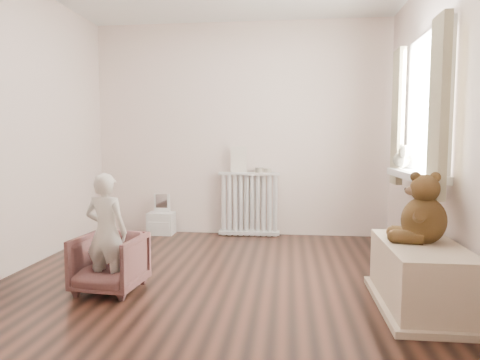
# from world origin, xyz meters

# --- Properties ---
(floor) EXTENTS (3.60, 3.60, 0.01)m
(floor) POSITION_xyz_m (0.00, 0.00, 0.00)
(floor) COLOR black
(floor) RESTS_ON ground
(back_wall) EXTENTS (3.60, 0.02, 2.60)m
(back_wall) POSITION_xyz_m (0.00, 1.80, 1.30)
(back_wall) COLOR white
(back_wall) RESTS_ON ground
(front_wall) EXTENTS (3.60, 0.02, 2.60)m
(front_wall) POSITION_xyz_m (0.00, -1.80, 1.30)
(front_wall) COLOR white
(front_wall) RESTS_ON ground
(left_wall) EXTENTS (0.02, 3.60, 2.60)m
(left_wall) POSITION_xyz_m (-1.80, 0.00, 1.30)
(left_wall) COLOR white
(left_wall) RESTS_ON ground
(right_wall) EXTENTS (0.02, 3.60, 2.60)m
(right_wall) POSITION_xyz_m (1.80, 0.00, 1.30)
(right_wall) COLOR white
(right_wall) RESTS_ON ground
(window) EXTENTS (0.03, 0.90, 1.10)m
(window) POSITION_xyz_m (1.76, 0.30, 1.45)
(window) COLOR white
(window) RESTS_ON right_wall
(window_sill) EXTENTS (0.22, 1.10, 0.06)m
(window_sill) POSITION_xyz_m (1.67, 0.30, 0.87)
(window_sill) COLOR silver
(window_sill) RESTS_ON right_wall
(curtain_left) EXTENTS (0.06, 0.26, 1.30)m
(curtain_left) POSITION_xyz_m (1.65, -0.27, 1.39)
(curtain_left) COLOR #BAB38D
(curtain_left) RESTS_ON right_wall
(curtain_right) EXTENTS (0.06, 0.26, 1.30)m
(curtain_right) POSITION_xyz_m (1.65, 0.87, 1.39)
(curtain_right) COLOR #BAB38D
(curtain_right) RESTS_ON right_wall
(radiator) EXTENTS (0.74, 0.14, 0.78)m
(radiator) POSITION_xyz_m (0.13, 1.68, 0.39)
(radiator) COLOR silver
(radiator) RESTS_ON floor
(paper_doll) EXTENTS (0.19, 0.02, 0.31)m
(paper_doll) POSITION_xyz_m (-0.00, 1.68, 0.94)
(paper_doll) COLOR beige
(paper_doll) RESTS_ON radiator
(tin_a) EXTENTS (0.10, 0.10, 0.06)m
(tin_a) POSITION_xyz_m (0.24, 1.68, 0.81)
(tin_a) COLOR #A59E8C
(tin_a) RESTS_ON radiator
(tin_b) EXTENTS (0.09, 0.09, 0.05)m
(tin_b) POSITION_xyz_m (0.35, 1.68, 0.81)
(tin_b) COLOR #A59E8C
(tin_b) RESTS_ON radiator
(toy_vanity) EXTENTS (0.32, 0.23, 0.50)m
(toy_vanity) POSITION_xyz_m (-0.98, 1.65, 0.28)
(toy_vanity) COLOR silver
(toy_vanity) RESTS_ON floor
(armchair) EXTENTS (0.52, 0.53, 0.44)m
(armchair) POSITION_xyz_m (-0.77, -0.37, 0.22)
(armchair) COLOR brown
(armchair) RESTS_ON floor
(child) EXTENTS (0.35, 0.25, 0.90)m
(child) POSITION_xyz_m (-0.77, -0.42, 0.47)
(child) COLOR beige
(child) RESTS_ON armchair
(toy_bench) EXTENTS (0.51, 0.96, 0.45)m
(toy_bench) POSITION_xyz_m (1.52, -0.45, 0.20)
(toy_bench) COLOR beige
(toy_bench) RESTS_ON floor
(teddy_bear) EXTENTS (0.45, 0.37, 0.49)m
(teddy_bear) POSITION_xyz_m (1.54, -0.40, 0.67)
(teddy_bear) COLOR #392510
(teddy_bear) RESTS_ON toy_bench
(plush_cat) EXTENTS (0.19, 0.28, 0.23)m
(plush_cat) POSITION_xyz_m (1.66, 0.70, 1.00)
(plush_cat) COLOR gray
(plush_cat) RESTS_ON window_sill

